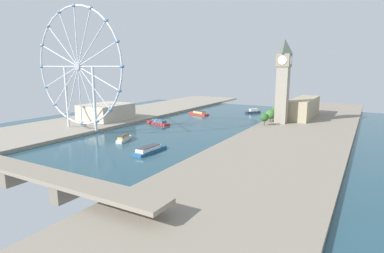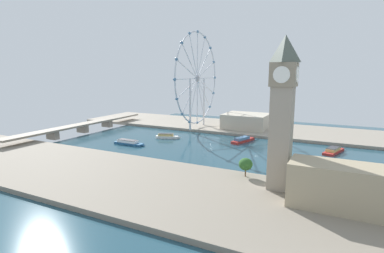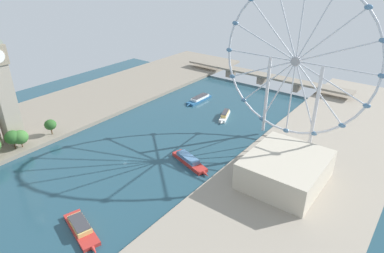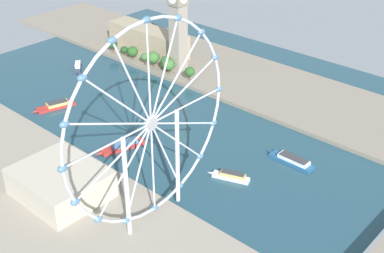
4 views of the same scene
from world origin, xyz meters
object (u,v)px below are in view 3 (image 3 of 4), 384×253
Objects in this scene: ferris_wheel at (296,62)px; tour_boat_2 at (81,228)px; clock_tower at (1,84)px; tour_boat_1 at (225,115)px; riverside_hall at (285,169)px; river_bridge at (262,76)px; tour_boat_4 at (199,99)px; tour_boat_0 at (189,161)px.

ferris_wheel is 3.24× the size of tour_boat_2.
tour_boat_1 is (96.75, 134.49, -45.53)m from clock_tower.
ferris_wheel reaches higher than riverside_hall.
tour_boat_2 is (32.72, -263.14, -6.06)m from river_bridge.
clock_tower is 2.40× the size of tour_boat_4.
tour_boat_0 is 1.02× the size of tour_boat_4.
tour_boat_4 is (55.92, 152.74, -45.73)m from clock_tower.
tour_boat_4 is at bearing 139.75° from tour_boat_0.
tour_boat_2 is at bearing -14.79° from tour_boat_1.
ferris_wheel is 4.19× the size of tour_boat_1.
clock_tower is at bearing -157.50° from riverside_hall.
tour_boat_1 is (-80.86, 60.93, -9.27)m from riverside_hall.
tour_boat_4 is (-61.38, 94.68, -0.10)m from tour_boat_0.
ferris_wheel is 2.23× the size of riverside_hall.
ferris_wheel is at bearing 39.44° from clock_tower.
tour_boat_1 reaches higher than tour_boat_4.
tour_boat_1 is at bearing 121.84° from tour_boat_0.
tour_boat_0 reaches higher than tour_boat_4.
tour_boat_4 is (-56.44, 177.52, 0.04)m from tour_boat_2.
tour_boat_1 is 160.04m from tour_boat_2.
tour_boat_2 is at bearing -12.44° from clock_tower.
clock_tower reaches higher than tour_boat_2.
riverside_hall is at bearing 22.50° from clock_tower.
river_bridge is at bearing 124.30° from ferris_wheel.
riverside_hall reaches higher than tour_boat_2.
river_bridge is (-97.96, 164.79, -3.46)m from riverside_hall.
riverside_hall reaches higher than tour_boat_0.
tour_boat_1 is (-58.43, 6.85, -58.37)m from ferris_wheel.
clock_tower is 1.69× the size of riverside_hall.
tour_boat_1 is 0.76× the size of tour_boat_4.
river_bridge reaches higher than tour_boat_4.
tour_boat_4 is at bearing -134.46° from tour_boat_1.
ferris_wheel reaches higher than clock_tower.
tour_boat_2 is at bearing 18.19° from tour_boat_4.
tour_boat_1 reaches higher than tour_boat_0.
tour_boat_4 is (-40.83, 18.24, -0.21)m from tour_boat_1.
ferris_wheel reaches higher than tour_boat_4.
tour_boat_1 is 44.72m from tour_boat_4.
ferris_wheel reaches higher than tour_boat_2.
tour_boat_1 is at bearing 143.00° from riverside_hall.
ferris_wheel is at bearing 90.62° from tour_boat_2.
river_bridge is 105.42m from tour_boat_1.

